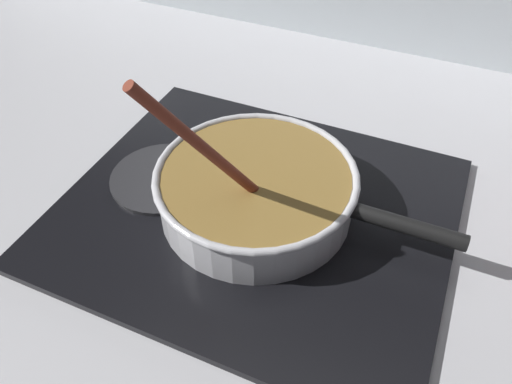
{
  "coord_description": "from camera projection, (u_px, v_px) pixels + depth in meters",
  "views": [
    {
      "loc": [
        0.16,
        -0.27,
        0.54
      ],
      "look_at": [
        -0.05,
        0.2,
        0.05
      ],
      "focal_mm": 35.05,
      "sensor_mm": 36.0,
      "label": 1
    }
  ],
  "objects": [
    {
      "name": "cooking_pan",
      "position": [
        257.0,
        190.0,
        0.71
      ],
      "size": [
        0.43,
        0.29,
        0.28
      ],
      "color": "silver",
      "rests_on": "hob_plate"
    },
    {
      "name": "hob_plate",
      "position": [
        256.0,
        211.0,
        0.74
      ],
      "size": [
        0.56,
        0.48,
        0.01
      ],
      "primitive_type": "cube",
      "color": "black",
      "rests_on": "ground"
    },
    {
      "name": "ground",
      "position": [
        227.0,
        345.0,
        0.61
      ],
      "size": [
        2.4,
        1.6,
        0.04
      ],
      "primitive_type": "cube",
      "color": "#B7B7BC"
    },
    {
      "name": "burner_ring",
      "position": [
        256.0,
        206.0,
        0.73
      ],
      "size": [
        0.18,
        0.18,
        0.01
      ],
      "primitive_type": "torus",
      "color": "#592D0C",
      "rests_on": "hob_plate"
    },
    {
      "name": "spare_burner",
      "position": [
        162.0,
        177.0,
        0.78
      ],
      "size": [
        0.16,
        0.16,
        0.01
      ],
      "primitive_type": "cylinder",
      "color": "#262628",
      "rests_on": "hob_plate"
    }
  ]
}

